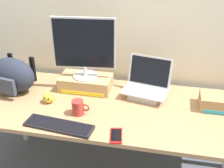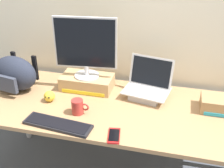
{
  "view_description": "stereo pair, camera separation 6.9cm",
  "coord_description": "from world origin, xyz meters",
  "views": [
    {
      "loc": [
        0.35,
        -1.71,
        1.88
      ],
      "look_at": [
        0.0,
        0.0,
        0.92
      ],
      "focal_mm": 46.25,
      "sensor_mm": 36.0,
      "label": 1
    },
    {
      "loc": [
        0.42,
        -1.7,
        1.88
      ],
      "look_at": [
        0.0,
        0.0,
        0.92
      ],
      "focal_mm": 46.25,
      "sensor_mm": 36.0,
      "label": 2
    }
  ],
  "objects": [
    {
      "name": "back_wall",
      "position": [
        0.0,
        0.5,
        1.3
      ],
      "size": [
        7.0,
        0.1,
        2.6
      ],
      "primitive_type": "cube",
      "color": "silver",
      "rests_on": "ground"
    },
    {
      "name": "desktop_monitor",
      "position": [
        -0.25,
        0.2,
        1.09
      ],
      "size": [
        0.47,
        0.19,
        0.47
      ],
      "rotation": [
        0.0,
        0.0,
        0.11
      ],
      "color": "silver",
      "rests_on": "toner_box_yellow"
    },
    {
      "name": "external_keyboard",
      "position": [
        -0.29,
        -0.31,
        0.75
      ],
      "size": [
        0.47,
        0.17,
        0.02
      ],
      "rotation": [
        0.0,
        0.0,
        -0.1
      ],
      "color": "black",
      "rests_on": "desk"
    },
    {
      "name": "cell_phone",
      "position": [
        0.1,
        -0.33,
        0.75
      ],
      "size": [
        0.1,
        0.16,
        0.01
      ],
      "rotation": [
        0.0,
        0.0,
        0.16
      ],
      "color": "red",
      "rests_on": "desk"
    },
    {
      "name": "toner_box_cyan",
      "position": [
        0.77,
        0.12,
        0.79
      ],
      "size": [
        0.32,
        0.18,
        0.1
      ],
      "color": "#9E7A51",
      "rests_on": "desk"
    },
    {
      "name": "messenger_backpack",
      "position": [
        -0.79,
        0.06,
        0.88
      ],
      "size": [
        0.41,
        0.31,
        0.27
      ],
      "rotation": [
        0.0,
        0.0,
        -0.18
      ],
      "color": "#232838",
      "rests_on": "desk"
    },
    {
      "name": "open_laptop",
      "position": [
        0.23,
        0.19,
        0.8
      ],
      "size": [
        0.37,
        0.3,
        0.29
      ],
      "rotation": [
        0.0,
        0.0,
        -0.19
      ],
      "color": "#ADADB2",
      "rests_on": "desk"
    },
    {
      "name": "plush_toy",
      "position": [
        -0.46,
        -0.05,
        0.78
      ],
      "size": [
        0.08,
        0.08,
        0.08
      ],
      "color": "gold",
      "rests_on": "desk"
    },
    {
      "name": "toner_box_yellow",
      "position": [
        -0.25,
        0.2,
        0.8
      ],
      "size": [
        0.4,
        0.22,
        0.11
      ],
      "color": "tan",
      "rests_on": "desk"
    },
    {
      "name": "coffee_mug",
      "position": [
        -0.21,
        -0.15,
        0.79
      ],
      "size": [
        0.12,
        0.08,
        0.1
      ],
      "color": "#B2332D",
      "rests_on": "desk"
    },
    {
      "name": "desk",
      "position": [
        0.0,
        0.0,
        0.68
      ],
      "size": [
        2.02,
        0.8,
        0.74
      ],
      "color": "#A87F56",
      "rests_on": "ground"
    }
  ]
}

